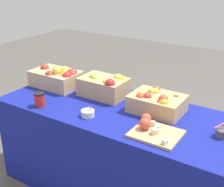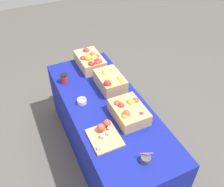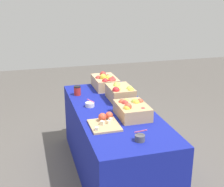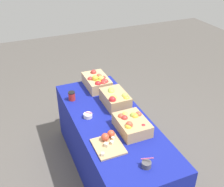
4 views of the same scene
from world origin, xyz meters
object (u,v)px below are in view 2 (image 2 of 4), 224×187
(apple_crate_right, at_px, (129,111))
(sample_bowl_mid, at_px, (146,159))
(coffee_cup, at_px, (64,78))
(sample_bowl_near, at_px, (82,101))
(apple_crate_left, at_px, (90,61))
(cutting_board_front, at_px, (104,133))
(apple_crate_middle, at_px, (110,81))

(apple_crate_right, relative_size, sample_bowl_mid, 3.62)
(apple_crate_right, height_order, coffee_cup, apple_crate_right)
(sample_bowl_mid, distance_m, coffee_cup, 1.31)
(sample_bowl_near, bearing_deg, sample_bowl_mid, 14.65)
(apple_crate_left, distance_m, coffee_cup, 0.41)
(apple_crate_left, distance_m, sample_bowl_mid, 1.44)
(cutting_board_front, relative_size, coffee_cup, 2.85)
(apple_crate_right, relative_size, cutting_board_front, 1.25)
(cutting_board_front, bearing_deg, apple_crate_left, 164.92)
(apple_crate_left, distance_m, apple_crate_right, 0.94)
(apple_crate_middle, bearing_deg, apple_crate_left, -173.95)
(cutting_board_front, bearing_deg, sample_bowl_mid, 26.66)
(sample_bowl_near, height_order, sample_bowl_mid, sample_bowl_mid)
(apple_crate_right, distance_m, sample_bowl_mid, 0.51)
(cutting_board_front, distance_m, sample_bowl_mid, 0.43)
(apple_crate_left, distance_m, apple_crate_middle, 0.46)
(coffee_cup, bearing_deg, sample_bowl_near, 8.50)
(apple_crate_left, xyz_separation_m, cutting_board_front, (1.06, -0.28, -0.06))
(apple_crate_right, distance_m, coffee_cup, 0.87)
(sample_bowl_near, bearing_deg, coffee_cup, -171.50)
(apple_crate_right, relative_size, sample_bowl_near, 3.80)
(sample_bowl_mid, bearing_deg, coffee_cup, -167.28)
(apple_crate_left, xyz_separation_m, sample_bowl_near, (0.57, -0.32, -0.06))
(apple_crate_middle, relative_size, coffee_cup, 3.51)
(cutting_board_front, xyz_separation_m, sample_bowl_mid, (0.38, 0.19, 0.00))
(apple_crate_left, height_order, coffee_cup, apple_crate_left)
(apple_crate_middle, relative_size, cutting_board_front, 1.23)
(sample_bowl_near, bearing_deg, apple_crate_right, 42.14)
(cutting_board_front, distance_m, coffee_cup, 0.90)
(apple_crate_right, relative_size, coffee_cup, 3.56)
(apple_crate_left, xyz_separation_m, apple_crate_middle, (0.46, 0.05, 0.00))
(sample_bowl_mid, relative_size, coffee_cup, 0.98)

